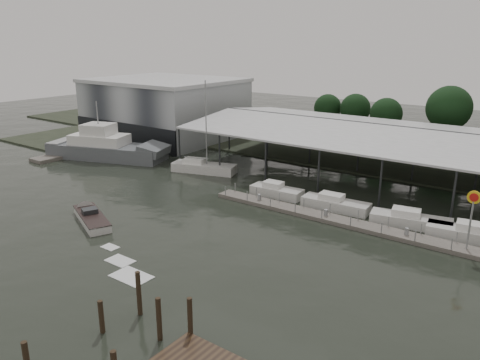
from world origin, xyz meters
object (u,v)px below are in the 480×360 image
Objects in this scene: grey_trawler at (107,148)px; white_sailboat at (203,167)px; speedboat_underway at (90,216)px; shell_fuel_sign at (472,210)px.

white_sailboat reaches higher than grey_trawler.
speedboat_underway is (2.31, -19.92, -0.26)m from white_sailboat.
speedboat_underway is at bearing -156.17° from shell_fuel_sign.
shell_fuel_sign is 34.97m from speedboat_underway.
grey_trawler is at bearing -18.65° from speedboat_underway.
grey_trawler is at bearing 176.48° from shell_fuel_sign.
grey_trawler is 1.07× the size of speedboat_underway.
white_sailboat is at bearing -59.65° from speedboat_underway.
shell_fuel_sign is 34.79m from white_sailboat.
grey_trawler is 25.51m from speedboat_underway.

